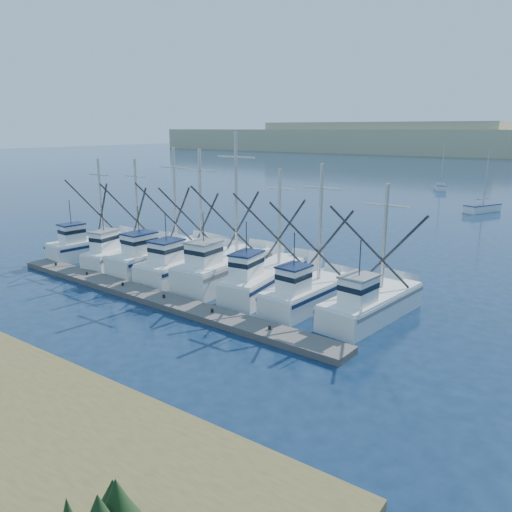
{
  "coord_description": "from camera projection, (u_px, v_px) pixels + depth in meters",
  "views": [
    {
      "loc": [
        15.31,
        -15.11,
        10.36
      ],
      "look_at": [
        -1.12,
        8.0,
        3.1
      ],
      "focal_mm": 35.0,
      "sensor_mm": 36.0,
      "label": 1
    }
  ],
  "objects": [
    {
      "name": "sailboat_near",
      "position": [
        482.0,
        208.0,
        63.61
      ],
      "size": [
        3.74,
        5.53,
        8.1
      ],
      "rotation": [
        0.0,
        0.0,
        -0.43
      ],
      "color": "white",
      "rests_on": "ground"
    },
    {
      "name": "floating_dock",
      "position": [
        153.0,
        297.0,
        30.99
      ],
      "size": [
        27.16,
        3.01,
        0.36
      ],
      "primitive_type": "cube",
      "rotation": [
        0.0,
        0.0,
        -0.04
      ],
      "color": "#5C5653",
      "rests_on": "ground"
    },
    {
      "name": "sailboat_far",
      "position": [
        440.0,
        187.0,
        86.44
      ],
      "size": [
        3.19,
        4.96,
        8.1
      ],
      "rotation": [
        0.0,
        0.0,
        0.38
      ],
      "color": "white",
      "rests_on": "ground"
    },
    {
      "name": "trawler_fleet",
      "position": [
        206.0,
        267.0,
        34.73
      ],
      "size": [
        27.62,
        8.99,
        10.18
      ],
      "color": "white",
      "rests_on": "ground"
    },
    {
      "name": "ground",
      "position": [
        176.0,
        359.0,
        23.09
      ],
      "size": [
        500.0,
        500.0,
        0.0
      ],
      "primitive_type": "plane",
      "color": "#0C2036",
      "rests_on": "ground"
    }
  ]
}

